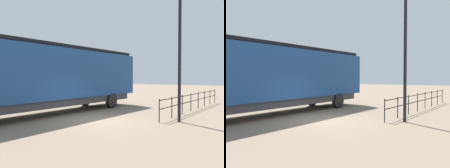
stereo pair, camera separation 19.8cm
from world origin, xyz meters
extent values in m
plane|color=#84705B|center=(0.00, 0.00, 0.00)|extent=(120.00, 120.00, 0.00)
cube|color=navy|center=(-3.92, -0.46, 2.52)|extent=(2.93, 16.04, 3.04)
cube|color=black|center=(-3.92, 6.35, 2.07)|extent=(2.81, 2.43, 2.13)
cube|color=black|center=(-3.92, -0.46, 4.16)|extent=(2.63, 15.40, 0.24)
cube|color=#38383D|center=(-3.92, -0.46, 0.78)|extent=(2.63, 14.76, 0.45)
cylinder|color=black|center=(-5.24, 4.68, 0.55)|extent=(0.30, 1.10, 1.10)
cylinder|color=black|center=(-2.61, 4.68, 0.55)|extent=(0.30, 1.10, 1.10)
cylinder|color=black|center=(3.56, 2.06, 3.24)|extent=(0.16, 0.16, 6.47)
cube|color=black|center=(2.80, 7.21, 1.12)|extent=(0.04, 11.84, 0.04)
cube|color=black|center=(2.80, 7.21, 0.67)|extent=(0.04, 11.84, 0.04)
cylinder|color=black|center=(2.80, 1.29, 0.61)|extent=(0.05, 0.05, 1.21)
cylinder|color=black|center=(2.80, 2.98, 0.61)|extent=(0.05, 0.05, 1.21)
cylinder|color=black|center=(2.80, 4.67, 0.61)|extent=(0.05, 0.05, 1.21)
cylinder|color=black|center=(2.80, 6.37, 0.61)|extent=(0.05, 0.05, 1.21)
cylinder|color=black|center=(2.80, 8.06, 0.61)|extent=(0.05, 0.05, 1.21)
cylinder|color=black|center=(2.80, 9.75, 0.61)|extent=(0.05, 0.05, 1.21)
cylinder|color=black|center=(2.80, 11.44, 0.61)|extent=(0.05, 0.05, 1.21)
cylinder|color=black|center=(2.80, 13.13, 0.61)|extent=(0.05, 0.05, 1.21)
camera|label=1|loc=(8.05, -10.24, 2.32)|focal=39.44mm
camera|label=2|loc=(8.21, -10.13, 2.32)|focal=39.44mm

